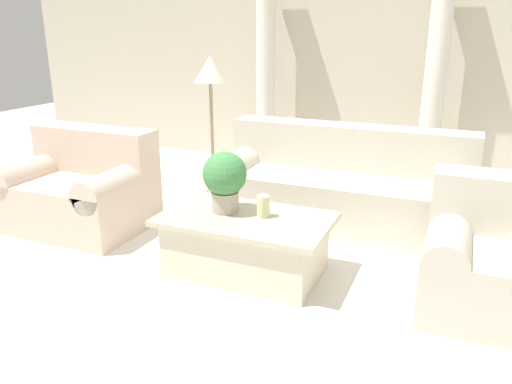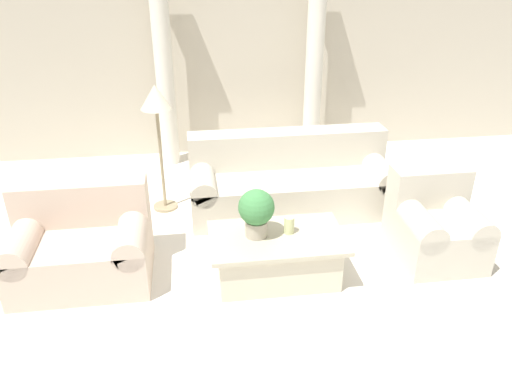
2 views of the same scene
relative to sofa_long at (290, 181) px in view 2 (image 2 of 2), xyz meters
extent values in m
plane|color=silver|center=(-0.26, -0.88, -0.34)|extent=(16.00, 16.00, 0.00)
cube|color=beige|center=(-0.26, 1.91, 1.26)|extent=(10.00, 0.06, 3.20)
cube|color=beige|center=(0.00, -0.06, -0.12)|extent=(2.29, 0.88, 0.45)
cube|color=beige|center=(0.00, 0.23, 0.32)|extent=(2.29, 0.31, 0.41)
cylinder|color=beige|center=(-1.01, -0.06, 0.11)|extent=(0.28, 0.88, 0.28)
cylinder|color=beige|center=(1.01, -0.06, 0.11)|extent=(0.28, 0.88, 0.28)
cube|color=beige|center=(-2.15, -1.09, -0.12)|extent=(1.22, 0.88, 0.45)
cube|color=beige|center=(-2.15, -0.80, 0.32)|extent=(1.22, 0.31, 0.41)
cylinder|color=beige|center=(-2.62, -1.09, 0.11)|extent=(0.28, 0.88, 0.28)
cylinder|color=beige|center=(-1.69, -1.09, 0.11)|extent=(0.28, 0.88, 0.28)
cube|color=beige|center=(-0.39, -1.32, -0.14)|extent=(1.08, 0.64, 0.40)
cube|color=#BCB398|center=(-0.39, -1.32, 0.08)|extent=(1.22, 0.73, 0.04)
cylinder|color=#B2A893|center=(-0.57, -1.28, 0.17)|extent=(0.20, 0.20, 0.15)
sphere|color=#428447|center=(-0.57, -1.28, 0.39)|extent=(0.32, 0.32, 0.32)
cylinder|color=beige|center=(-0.27, -1.27, 0.18)|extent=(0.09, 0.09, 0.16)
cylinder|color=gray|center=(-1.45, 0.19, -0.33)|extent=(0.28, 0.28, 0.03)
cylinder|color=gray|center=(-1.45, 0.19, 0.27)|extent=(0.04, 0.04, 1.18)
cone|color=beige|center=(-1.45, 0.19, 0.99)|extent=(0.33, 0.33, 0.26)
cylinder|color=silver|center=(-1.39, 1.54, 0.94)|extent=(0.24, 0.24, 2.56)
cylinder|color=silver|center=(0.61, 1.54, 0.94)|extent=(0.24, 0.24, 2.56)
cube|color=beige|center=(1.22, -1.18, -0.12)|extent=(0.76, 0.87, 0.44)
cube|color=beige|center=(1.22, -0.90, 0.29)|extent=(0.76, 0.30, 0.39)
cylinder|color=beige|center=(0.98, -1.18, 0.09)|extent=(0.28, 0.87, 0.28)
cylinder|color=beige|center=(1.46, -1.18, 0.09)|extent=(0.28, 0.87, 0.28)
camera|label=1|loc=(0.99, -4.37, 1.39)|focal=35.00mm
camera|label=2|loc=(-1.11, -5.07, 2.49)|focal=35.00mm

